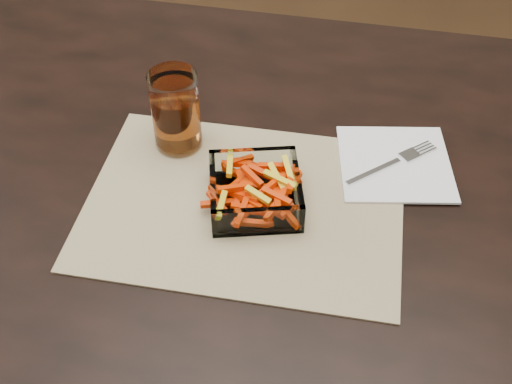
% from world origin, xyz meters
% --- Properties ---
extents(dining_table, '(1.60, 0.90, 0.75)m').
position_xyz_m(dining_table, '(0.00, 0.00, 0.66)').
color(dining_table, black).
rests_on(dining_table, ground).
extents(placemat, '(0.46, 0.34, 0.00)m').
position_xyz_m(placemat, '(-0.08, -0.07, 0.75)').
color(placemat, tan).
rests_on(placemat, dining_table).
extents(glass_bowl, '(0.15, 0.15, 0.05)m').
position_xyz_m(glass_bowl, '(-0.06, -0.07, 0.77)').
color(glass_bowl, white).
rests_on(glass_bowl, placemat).
extents(tumbler, '(0.07, 0.07, 0.13)m').
position_xyz_m(tumbler, '(-0.21, 0.03, 0.81)').
color(tumbler, white).
rests_on(tumbler, placemat).
extents(napkin, '(0.19, 0.19, 0.00)m').
position_xyz_m(napkin, '(0.13, 0.05, 0.76)').
color(napkin, white).
rests_on(napkin, placemat).
extents(fork, '(0.13, 0.12, 0.00)m').
position_xyz_m(fork, '(0.13, 0.05, 0.76)').
color(fork, silver).
rests_on(fork, napkin).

